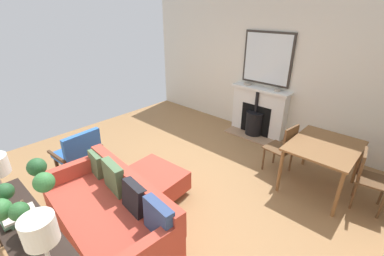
{
  "coord_description": "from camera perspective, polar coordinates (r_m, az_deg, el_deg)",
  "views": [
    {
      "loc": [
        2.03,
        2.67,
        2.55
      ],
      "look_at": [
        -0.67,
        0.18,
        0.84
      ],
      "focal_mm": 24.41,
      "sensor_mm": 36.0,
      "label": 1
    }
  ],
  "objects": [
    {
      "name": "ground_plane",
      "position": [
        4.21,
        -8.17,
        -12.56
      ],
      "size": [
        5.91,
        5.84,
        0.01
      ],
      "primitive_type": "cube",
      "color": "olive"
    },
    {
      "name": "wall_left",
      "position": [
        5.77,
        14.6,
        12.52
      ],
      "size": [
        0.12,
        5.84,
        2.75
      ],
      "primitive_type": "cube",
      "color": "beige",
      "rests_on": "ground"
    },
    {
      "name": "fireplace",
      "position": [
        5.77,
        14.15,
        2.98
      ],
      "size": [
        0.57,
        1.25,
        1.03
      ],
      "color": "#9E7A5B",
      "rests_on": "ground"
    },
    {
      "name": "mirror_over_mantel",
      "position": [
        5.57,
        16.1,
        14.35
      ],
      "size": [
        0.04,
        1.04,
        1.04
      ],
      "color": "#2D2823"
    },
    {
      "name": "mantel_bowl_near",
      "position": [
        5.77,
        12.04,
        9.43
      ],
      "size": [
        0.16,
        0.16,
        0.04
      ],
      "color": "#9E9384",
      "rests_on": "fireplace"
    },
    {
      "name": "mantel_bowl_far",
      "position": [
        5.47,
        18.14,
        7.9
      ],
      "size": [
        0.13,
        0.13,
        0.04
      ],
      "color": "#9E9384",
      "rests_on": "fireplace"
    },
    {
      "name": "sofa",
      "position": [
        3.37,
        -17.27,
        -17.09
      ],
      "size": [
        1.01,
        1.94,
        0.82
      ],
      "color": "#B2B2B7",
      "rests_on": "ground"
    },
    {
      "name": "ottoman",
      "position": [
        3.95,
        -7.98,
        -11.15
      ],
      "size": [
        0.7,
        0.87,
        0.38
      ],
      "color": "#B2B2B7",
      "rests_on": "ground"
    },
    {
      "name": "armchair_accent",
      "position": [
        4.6,
        -23.49,
        -4.57
      ],
      "size": [
        0.72,
        0.62,
        0.79
      ],
      "color": "#4C3321",
      "rests_on": "ground"
    },
    {
      "name": "console_table",
      "position": [
        3.0,
        -32.46,
        -18.54
      ],
      "size": [
        0.38,
        1.66,
        0.76
      ],
      "color": "black",
      "rests_on": "ground"
    },
    {
      "name": "table_lamp_far_end",
      "position": [
        2.23,
        -30.3,
        -18.98
      ],
      "size": [
        0.24,
        0.24,
        0.48
      ],
      "color": "beige",
      "rests_on": "console_table"
    },
    {
      "name": "potted_plant",
      "position": [
        2.57,
        -32.91,
        -13.26
      ],
      "size": [
        0.51,
        0.43,
        0.63
      ],
      "color": "#4C4C51",
      "rests_on": "console_table"
    },
    {
      "name": "book_stack",
      "position": [
        2.98,
        -33.54,
        -15.78
      ],
      "size": [
        0.29,
        0.23,
        0.07
      ],
      "color": "#4C7056",
      "rests_on": "console_table"
    },
    {
      "name": "dining_table",
      "position": [
        4.26,
        26.87,
        -4.35
      ],
      "size": [
        1.09,
        0.89,
        0.74
      ],
      "color": "brown",
      "rests_on": "ground"
    },
    {
      "name": "dining_chair_near_fireplace",
      "position": [
        4.47,
        19.51,
        -3.69
      ],
      "size": [
        0.45,
        0.45,
        0.87
      ],
      "color": "brown",
      "rests_on": "ground"
    },
    {
      "name": "dining_chair_by_back_wall",
      "position": [
        4.25,
        33.92,
        -8.53
      ],
      "size": [
        0.45,
        0.45,
        0.83
      ],
      "color": "brown",
      "rests_on": "ground"
    }
  ]
}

